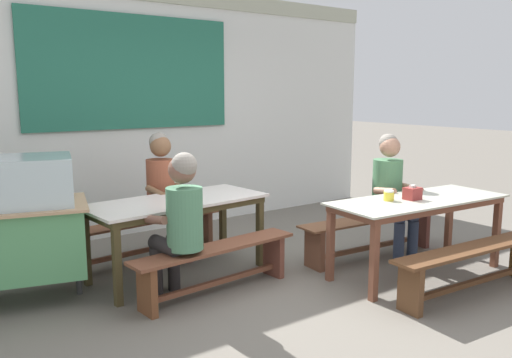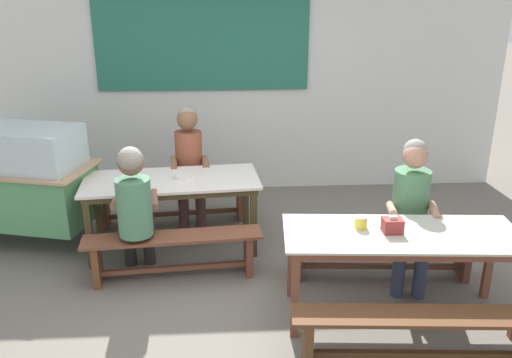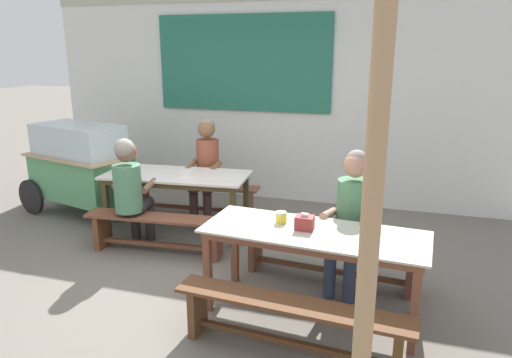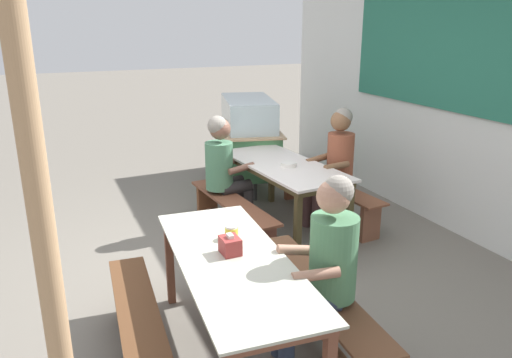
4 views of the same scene
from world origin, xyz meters
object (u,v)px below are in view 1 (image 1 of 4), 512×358
Objects in this scene: condiment_jar at (389,196)px; bench_far_back at (146,233)px; bench_far_front at (216,261)px; soup_bowl at (187,196)px; person_right_near_table at (391,188)px; bench_near_back at (371,231)px; tissue_box at (412,193)px; person_center_facing at (164,188)px; dining_table_far at (177,207)px; person_left_back_turned at (180,216)px; bench_near_front at (472,262)px; dining_table_near at (418,206)px.

bench_far_back is at bearing 132.05° from condiment_jar.
bench_far_front is 9.58× the size of soup_bowl.
bench_far_front is 1.23× the size of person_right_near_table.
tissue_box is (-0.13, -0.60, 0.52)m from bench_near_back.
person_center_facing is at bearing 85.65° from bench_far_front.
dining_table_far is 0.73m from bench_far_front.
dining_table_far is 0.64m from person_left_back_turned.
bench_near_front is at bearing -70.44° from condiment_jar.
dining_table_far is 2.09m from bench_near_back.
bench_far_back is 0.99× the size of bench_near_front.
dining_table_far and dining_table_near have the same top height.
tissue_box reaches higher than bench_near_front.
tissue_box is at bearing -48.21° from person_center_facing.
dining_table_far is 2.23m from tissue_box.
bench_far_front is at bearing -6.05° from person_left_back_turned.
dining_table_far is at bearing 160.19° from person_right_near_table.
condiment_jar reaches higher than soup_bowl.
condiment_jar is (-0.22, 0.09, -0.01)m from tissue_box.
dining_table_far is 0.95× the size of dining_table_near.
condiment_jar is at bearing -18.51° from person_left_back_turned.
person_right_near_table is at bearing 65.50° from dining_table_near.
person_center_facing is 0.56m from soup_bowl.
person_center_facing is 7.87× the size of soup_bowl.
dining_table_far is 0.15m from soup_bowl.
person_center_facing reaches higher than bench_near_front.
person_right_near_table reaches higher than tissue_box.
person_right_near_table is at bearing -32.32° from bench_far_back.
person_right_near_table is 1.03× the size of person_left_back_turned.
person_left_back_turned reaches higher than condiment_jar.
bench_near_back is at bearing -35.08° from person_center_facing.
bench_far_back is 2.72m from tissue_box.
person_right_near_table is 2.40m from person_center_facing.
tissue_box reaches higher than bench_near_back.
soup_bowl is at bearing 3.57° from dining_table_far.
dining_table_far is 1.35× the size of person_right_near_table.
person_right_near_table is at bearing -20.97° from soup_bowl.
bench_near_back is 0.51m from person_right_near_table.
soup_bowl is at bearing 84.81° from bench_far_front.
bench_far_back and bench_far_front have the same top height.
bench_far_front is 1.22× the size of person_center_facing.
bench_far_back is at bearing 80.02° from person_left_back_turned.
person_center_facing reaches higher than bench_far_front.
person_left_back_turned reaches higher than bench_near_back.
bench_near_front is 10.49× the size of soup_bowl.
condiment_jar reaches higher than dining_table_far.
dining_table_near is 1.07× the size of bench_far_back.
bench_near_front is at bearing -32.52° from person_left_back_turned.
bench_far_front is 0.92× the size of bench_near_back.
bench_far_front is at bearing -94.35° from person_center_facing.
dining_table_far reaches higher than bench_near_front.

